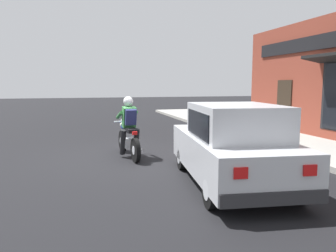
% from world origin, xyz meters
% --- Properties ---
extents(ground_plane, '(80.00, 80.00, 0.00)m').
position_xyz_m(ground_plane, '(0.00, 0.00, 0.00)').
color(ground_plane, black).
extents(sidewalk_curb, '(2.60, 22.00, 0.14)m').
position_xyz_m(sidewalk_curb, '(5.24, 3.00, 0.07)').
color(sidewalk_curb, '#9E9B93').
rests_on(sidewalk_curb, ground).
extents(motorcycle_with_rider, '(0.60, 2.02, 1.62)m').
position_xyz_m(motorcycle_with_rider, '(-0.10, 0.11, 0.68)').
color(motorcycle_with_rider, black).
rests_on(motorcycle_with_rider, ground).
extents(car_hatchback, '(2.09, 3.95, 1.57)m').
position_xyz_m(car_hatchback, '(1.44, -2.86, 0.77)').
color(car_hatchback, black).
rests_on(car_hatchback, ground).
extents(fire_hydrant, '(0.36, 0.24, 0.88)m').
position_xyz_m(fire_hydrant, '(4.96, 4.53, 0.57)').
color(fire_hydrant, red).
rests_on(fire_hydrant, sidewalk_curb).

